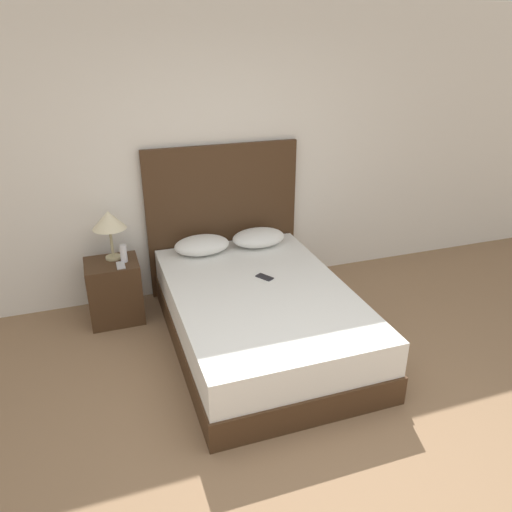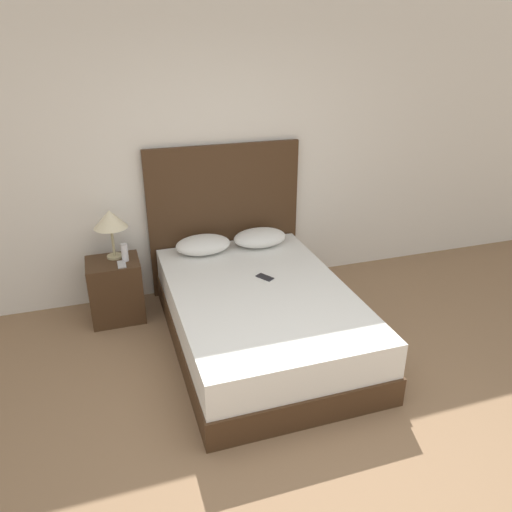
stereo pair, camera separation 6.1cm
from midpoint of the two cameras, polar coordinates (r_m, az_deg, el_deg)
The scene contains 11 objects.
ground_plane at distance 3.29m, azimuth 6.94°, elevation -23.66°, with size 16.00×16.00×0.00m, color #8C6B4C.
wall_back at distance 4.81m, azimuth -5.98°, elevation 11.28°, with size 10.00×0.06×2.70m.
bed at distance 4.20m, azimuth 0.06°, elevation -6.89°, with size 1.43×2.15×0.51m.
headboard at distance 4.94m, azimuth -4.12°, elevation 4.25°, with size 1.50×0.05×1.47m.
pillow_left at distance 4.71m, azimuth -6.58°, elevation 1.25°, with size 0.52×0.35×0.17m.
pillow_right at distance 4.85m, azimuth -0.07°, elevation 2.12°, with size 0.52×0.35×0.17m.
phone_on_bed at distance 4.25m, azimuth 0.58°, elevation -2.43°, with size 0.14×0.16×0.01m.
nightstand at distance 4.70m, azimuth -16.21°, elevation -3.85°, with size 0.46×0.40×0.57m.
table_lamp at distance 4.51m, azimuth -16.85°, elevation 3.84°, with size 0.29×0.29×0.45m.
phone_on_nightstand at distance 4.48m, azimuth -15.58°, elevation -1.03°, with size 0.07×0.15×0.01m.
toiletry_bottle at distance 4.52m, azimuth -15.27°, elevation 0.30°, with size 0.06×0.06×0.16m.
Camera 1 is at (-1.08, -1.92, 2.45)m, focal length 35.00 mm.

